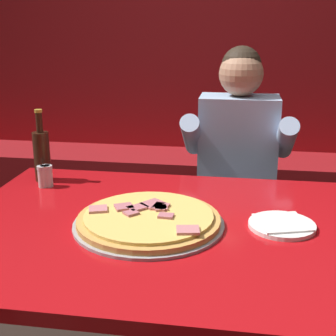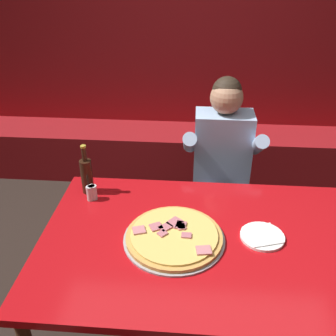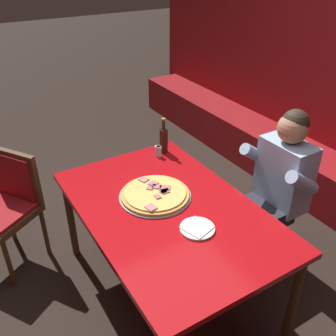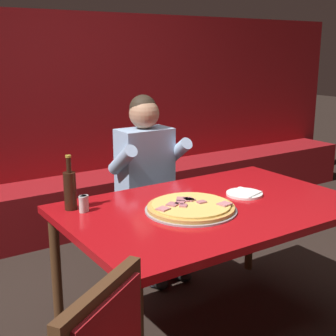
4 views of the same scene
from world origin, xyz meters
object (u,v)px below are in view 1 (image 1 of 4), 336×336
(pizza, at_px, (149,220))
(beer_bottle, at_px, (42,154))
(plate_white_paper, at_px, (282,225))
(shaker_black_pepper, at_px, (48,177))
(shaker_oregano, at_px, (46,177))
(main_dining_table, at_px, (195,246))
(shaker_parmesan, at_px, (43,178))
(diner_seated_blue_shirt, at_px, (237,168))

(pizza, distance_m, beer_bottle, 0.64)
(plate_white_paper, relative_size, beer_bottle, 0.72)
(plate_white_paper, height_order, beer_bottle, beer_bottle)
(shaker_black_pepper, bearing_deg, plate_white_paper, -16.01)
(shaker_oregano, bearing_deg, plate_white_paper, -15.90)
(pizza, distance_m, shaker_black_pepper, 0.55)
(main_dining_table, distance_m, shaker_parmesan, 0.69)
(shaker_oregano, bearing_deg, main_dining_table, -25.15)
(shaker_parmesan, height_order, shaker_oregano, same)
(diner_seated_blue_shirt, bearing_deg, shaker_black_pepper, -143.81)
(diner_seated_blue_shirt, bearing_deg, main_dining_table, -98.40)
(diner_seated_blue_shirt, bearing_deg, beer_bottle, -149.33)
(beer_bottle, bearing_deg, shaker_oregano, -59.89)
(pizza, xyz_separation_m, shaker_parmesan, (-0.48, 0.29, 0.02))
(pizza, relative_size, diner_seated_blue_shirt, 0.38)
(main_dining_table, xyz_separation_m, shaker_parmesan, (-0.63, 0.28, 0.11))
(main_dining_table, bearing_deg, plate_white_paper, 7.69)
(shaker_black_pepper, height_order, shaker_parmesan, same)
(shaker_oregano, bearing_deg, diner_seated_blue_shirt, 35.78)
(shaker_oregano, height_order, diner_seated_blue_shirt, diner_seated_blue_shirt)
(pizza, distance_m, plate_white_paper, 0.42)
(beer_bottle, height_order, diner_seated_blue_shirt, diner_seated_blue_shirt)
(pizza, height_order, diner_seated_blue_shirt, diner_seated_blue_shirt)
(plate_white_paper, distance_m, shaker_black_pepper, 0.91)
(main_dining_table, xyz_separation_m, pizza, (-0.15, -0.01, 0.09))
(beer_bottle, height_order, shaker_black_pepper, beer_bottle)
(plate_white_paper, relative_size, diner_seated_blue_shirt, 0.16)
(beer_bottle, xyz_separation_m, shaker_oregano, (0.04, -0.07, -0.07))
(shaker_black_pepper, bearing_deg, main_dining_table, -25.42)
(main_dining_table, height_order, plate_white_paper, plate_white_paper)
(plate_white_paper, bearing_deg, main_dining_table, -172.31)
(shaker_black_pepper, distance_m, shaker_oregano, 0.01)
(main_dining_table, bearing_deg, beer_bottle, 151.32)
(pizza, relative_size, shaker_oregano, 5.60)
(beer_bottle, distance_m, diner_seated_blue_shirt, 0.92)
(shaker_black_pepper, bearing_deg, beer_bottle, 125.37)
(main_dining_table, relative_size, pizza, 3.28)
(plate_white_paper, bearing_deg, beer_bottle, 160.82)
(main_dining_table, distance_m, shaker_oregano, 0.69)
(pizza, relative_size, shaker_black_pepper, 5.60)
(pizza, xyz_separation_m, shaker_oregano, (-0.47, 0.30, 0.02))
(beer_bottle, relative_size, shaker_parmesan, 3.40)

